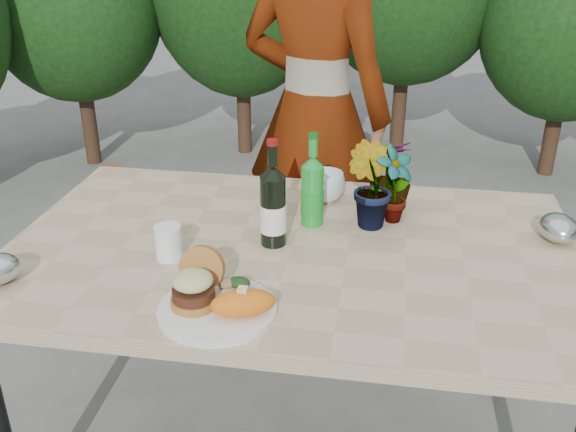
% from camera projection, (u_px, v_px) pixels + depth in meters
% --- Properties ---
extents(patio_table, '(1.60, 1.00, 0.75)m').
position_uv_depth(patio_table, '(293.00, 263.00, 1.83)').
color(patio_table, tan).
rests_on(patio_table, ground).
extents(shrub_hedge, '(6.95, 5.09, 2.15)m').
position_uv_depth(shrub_hedge, '(372.00, 27.00, 3.01)').
color(shrub_hedge, '#382316').
rests_on(shrub_hedge, ground).
extents(dinner_plate, '(0.28, 0.28, 0.01)m').
position_uv_depth(dinner_plate, '(217.00, 310.00, 1.50)').
color(dinner_plate, white).
rests_on(dinner_plate, patio_table).
extents(burger_stack, '(0.11, 0.16, 0.11)m').
position_uv_depth(burger_stack, '(196.00, 284.00, 1.50)').
color(burger_stack, '#B7722D').
rests_on(burger_stack, dinner_plate).
extents(sweet_potato, '(0.17, 0.12, 0.06)m').
position_uv_depth(sweet_potato, '(243.00, 303.00, 1.46)').
color(sweet_potato, orange).
rests_on(sweet_potato, dinner_plate).
extents(grilled_veg, '(0.08, 0.05, 0.03)m').
position_uv_depth(grilled_veg, '(234.00, 283.00, 1.57)').
color(grilled_veg, olive).
rests_on(grilled_veg, dinner_plate).
extents(wine_bottle, '(0.07, 0.07, 0.31)m').
position_uv_depth(wine_bottle, '(273.00, 207.00, 1.77)').
color(wine_bottle, black).
rests_on(wine_bottle, patio_table).
extents(sparkling_water, '(0.07, 0.07, 0.28)m').
position_uv_depth(sparkling_water, '(312.00, 192.00, 1.89)').
color(sparkling_water, '#1B942B').
rests_on(sparkling_water, patio_table).
extents(plastic_cup, '(0.07, 0.07, 0.09)m').
position_uv_depth(plastic_cup, '(168.00, 242.00, 1.72)').
color(plastic_cup, white).
rests_on(plastic_cup, patio_table).
extents(seedling_left, '(0.15, 0.14, 0.24)m').
position_uv_depth(seedling_left, '(394.00, 185.00, 1.90)').
color(seedling_left, '#286020').
rests_on(seedling_left, patio_table).
extents(seedling_mid, '(0.18, 0.17, 0.25)m').
position_uv_depth(seedling_mid, '(369.00, 186.00, 1.87)').
color(seedling_mid, '#23551D').
rests_on(seedling_mid, patio_table).
extents(seedling_right, '(0.18, 0.18, 0.23)m').
position_uv_depth(seedling_right, '(390.00, 176.00, 1.97)').
color(seedling_right, '#26591E').
rests_on(seedling_right, patio_table).
extents(blue_bowl, '(0.15, 0.15, 0.10)m').
position_uv_depth(blue_bowl, '(325.00, 187.00, 2.07)').
color(blue_bowl, white).
rests_on(blue_bowl, patio_table).
extents(foil_packet_right, '(0.13, 0.15, 0.08)m').
position_uv_depth(foil_packet_right, '(559.00, 228.00, 1.82)').
color(foil_packet_right, '#B3B5BA').
rests_on(foil_packet_right, patio_table).
extents(person, '(0.74, 0.60, 1.75)m').
position_uv_depth(person, '(315.00, 113.00, 2.56)').
color(person, '#A36A51').
rests_on(person, ground).
extents(terracotta_pot, '(0.17, 0.17, 0.14)m').
position_uv_depth(terracotta_pot, '(111.00, 178.00, 4.07)').
color(terracotta_pot, '#B8522F').
rests_on(terracotta_pot, ground).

